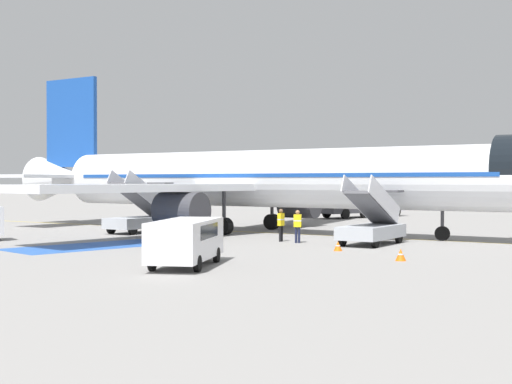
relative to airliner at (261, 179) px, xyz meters
name	(u,v)px	position (x,y,z in m)	size (l,w,h in m)	color
ground_plane	(270,233)	(0.66, 0.23, -3.62)	(600.00, 600.00, 0.00)	gray
apron_leadline_yellow	(270,233)	(0.69, 0.16, -3.61)	(0.20, 77.27, 0.01)	gold
apron_stand_patch_blue	(109,245)	(0.69, -12.44, -3.61)	(4.18, 11.14, 0.01)	#2856A8
airliner	(261,179)	(0.00, 0.00, 0.00)	(42.92, 34.42, 11.66)	silver
boarding_stairs_forward	(372,227)	(10.60, -2.16, -2.65)	(3.21, 5.53, 3.79)	#ADB2BA
boarding_stairs_aft	(140,218)	(-5.63, -5.84, -2.60)	(3.21, 5.53, 4.19)	#ADB2BA
fuel_tanker	(361,199)	(-7.27, 21.02, -1.91)	(3.51, 10.34, 3.39)	#38383D
service_van_1	(186,238)	(11.14, -15.65, -2.47)	(4.64, 5.43, 1.89)	silver
ground_crew_0	(190,220)	(-0.51, -5.74, -2.59)	(0.31, 0.47, 1.77)	black
ground_crew_1	(185,218)	(-1.80, -5.04, -2.53)	(0.41, 0.49, 1.86)	#2D2D33
ground_crew_2	(298,224)	(7.07, -4.26, -2.55)	(0.49, 0.42, 1.83)	#191E38
ground_crew_3	(281,223)	(5.81, -4.27, -2.53)	(0.31, 0.47, 1.87)	black
traffic_cone_0	(401,255)	(16.15, -7.77, -3.35)	(0.47, 0.47, 0.53)	orange
traffic_cone_1	(338,246)	(11.49, -6.23, -3.38)	(0.43, 0.43, 0.48)	orange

